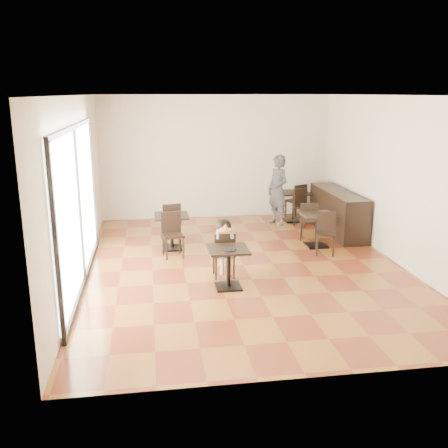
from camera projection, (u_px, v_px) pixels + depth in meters
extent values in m
cube|color=brown|center=(244.00, 265.00, 9.68)|extent=(6.00, 8.00, 0.01)
cube|color=white|center=(245.00, 95.00, 8.87)|extent=(6.00, 8.00, 0.01)
cube|color=beige|center=(216.00, 157.00, 13.10)|extent=(6.00, 0.01, 3.20)
cube|color=beige|center=(313.00, 248.00, 5.45)|extent=(6.00, 0.01, 3.20)
cube|color=beige|center=(79.00, 188.00, 8.84)|extent=(0.01, 8.00, 3.20)
cube|color=beige|center=(396.00, 180.00, 9.70)|extent=(0.01, 8.00, 3.20)
cube|color=white|center=(77.00, 205.00, 8.42)|extent=(0.04, 4.50, 2.60)
cylinder|color=black|center=(229.00, 250.00, 8.29)|extent=(0.24, 0.24, 0.01)
imported|color=#3B3B41|center=(278.00, 190.00, 12.45)|extent=(0.65, 0.76, 1.77)
cube|color=black|center=(338.00, 212.00, 11.85)|extent=(0.60, 2.40, 1.00)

